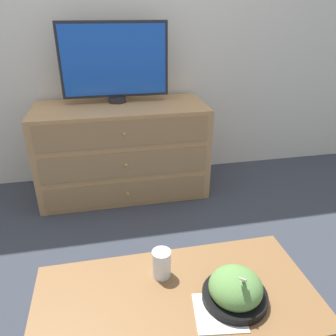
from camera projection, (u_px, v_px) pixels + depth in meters
name	position (u px, v px, depth m)	size (l,w,h in m)	color
ground_plane	(124.00, 173.00, 3.00)	(12.00, 12.00, 0.00)	#383D47
wall_back	(114.00, 16.00, 2.45)	(12.00, 0.05, 2.60)	silver
dresser	(123.00, 150.00, 2.57)	(1.27, 0.58, 0.71)	tan
tv	(115.00, 62.00, 2.38)	(0.79, 0.13, 0.57)	#232328
coffee_table	(176.00, 309.00, 1.18)	(1.00, 0.49, 0.44)	olive
takeout_bowl	(235.00, 290.00, 1.12)	(0.22, 0.22, 0.16)	black
drink_cup	(162.00, 265.00, 1.22)	(0.07, 0.07, 0.11)	white
napkin	(219.00, 312.00, 1.09)	(0.19, 0.19, 0.00)	white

